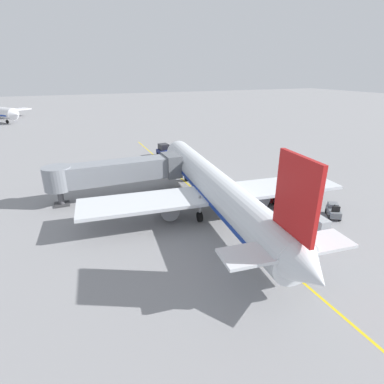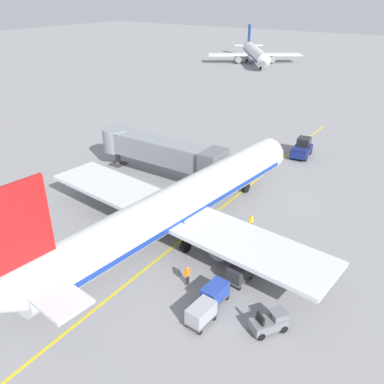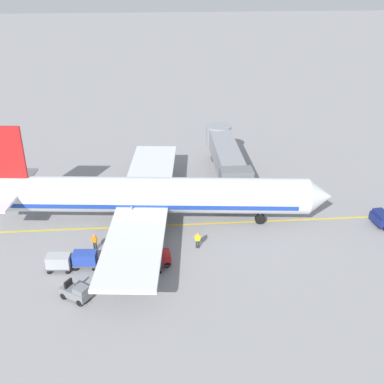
{
  "view_description": "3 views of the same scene",
  "coord_description": "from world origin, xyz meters",
  "px_view_note": "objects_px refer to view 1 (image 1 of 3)",
  "views": [
    {
      "loc": [
        -15.72,
        -29.8,
        15.6
      ],
      "look_at": [
        -3.36,
        -0.34,
        2.81
      ],
      "focal_mm": 28.6,
      "sensor_mm": 36.0,
      "label": 1
    },
    {
      "loc": [
        18.18,
        -26.71,
        20.74
      ],
      "look_at": [
        -1.91,
        3.1,
        2.51
      ],
      "focal_mm": 37.69,
      "sensor_mm": 36.0,
      "label": 2
    },
    {
      "loc": [
        42.93,
        -0.05,
        25.68
      ],
      "look_at": [
        -2.84,
        3.67,
        2.39
      ],
      "focal_mm": 44.26,
      "sensor_mm": 36.0,
      "label": 3
    }
  ],
  "objects_px": {
    "baggage_tug_lead": "(267,195)",
    "ground_crew_wing_walker": "(277,217)",
    "baggage_cart_third_in_train": "(301,215)",
    "parked_airliner": "(214,187)",
    "baggage_tug_trailing": "(333,211)",
    "baggage_cart_front": "(274,195)",
    "baggage_cart_tail_end": "(319,224)",
    "ground_crew_loader": "(234,186)",
    "jet_bridge": "(116,172)",
    "pushback_tractor": "(166,152)",
    "baggage_cart_second_in_train": "(285,204)"
  },
  "relations": [
    {
      "from": "baggage_tug_lead",
      "to": "ground_crew_wing_walker",
      "type": "height_order",
      "value": "ground_crew_wing_walker"
    },
    {
      "from": "baggage_tug_lead",
      "to": "baggage_cart_third_in_train",
      "type": "relative_size",
      "value": 0.9
    },
    {
      "from": "parked_airliner",
      "to": "baggage_cart_third_in_train",
      "type": "relative_size",
      "value": 12.7
    },
    {
      "from": "baggage_tug_trailing",
      "to": "baggage_cart_front",
      "type": "relative_size",
      "value": 0.93
    },
    {
      "from": "parked_airliner",
      "to": "baggage_cart_tail_end",
      "type": "distance_m",
      "value": 11.71
    },
    {
      "from": "baggage_cart_tail_end",
      "to": "ground_crew_loader",
      "type": "bearing_deg",
      "value": 101.52
    },
    {
      "from": "baggage_cart_third_in_train",
      "to": "baggage_cart_tail_end",
      "type": "bearing_deg",
      "value": -83.06
    },
    {
      "from": "baggage_cart_third_in_train",
      "to": "ground_crew_loader",
      "type": "relative_size",
      "value": 1.74
    },
    {
      "from": "baggage_tug_trailing",
      "to": "baggage_cart_tail_end",
      "type": "xyz_separation_m",
      "value": [
        -4.17,
        -2.09,
        0.24
      ]
    },
    {
      "from": "baggage_tug_trailing",
      "to": "baggage_cart_third_in_train",
      "type": "xyz_separation_m",
      "value": [
        -4.45,
        0.21,
        0.24
      ]
    },
    {
      "from": "jet_bridge",
      "to": "baggage_tug_lead",
      "type": "distance_m",
      "value": 19.57
    },
    {
      "from": "ground_crew_wing_walker",
      "to": "ground_crew_loader",
      "type": "height_order",
      "value": "same"
    },
    {
      "from": "baggage_cart_third_in_train",
      "to": "baggage_tug_trailing",
      "type": "bearing_deg",
      "value": -2.73
    },
    {
      "from": "baggage_cart_third_in_train",
      "to": "ground_crew_loader",
      "type": "distance_m",
      "value": 10.73
    },
    {
      "from": "pushback_tractor",
      "to": "baggage_cart_third_in_train",
      "type": "distance_m",
      "value": 32.01
    },
    {
      "from": "baggage_tug_lead",
      "to": "ground_crew_wing_walker",
      "type": "distance_m",
      "value": 6.75
    },
    {
      "from": "baggage_cart_front",
      "to": "ground_crew_loader",
      "type": "xyz_separation_m",
      "value": [
        -3.21,
        4.55,
        0.0
      ]
    },
    {
      "from": "parked_airliner",
      "to": "baggage_tug_lead",
      "type": "distance_m",
      "value": 8.22
    },
    {
      "from": "ground_crew_loader",
      "to": "parked_airliner",
      "type": "bearing_deg",
      "value": -140.17
    },
    {
      "from": "pushback_tractor",
      "to": "baggage_cart_second_in_train",
      "type": "distance_m",
      "value": 29.0
    },
    {
      "from": "baggage_tug_trailing",
      "to": "baggage_cart_second_in_train",
      "type": "xyz_separation_m",
      "value": [
        -4.08,
        3.33,
        0.24
      ]
    },
    {
      "from": "baggage_cart_third_in_train",
      "to": "baggage_tug_lead",
      "type": "bearing_deg",
      "value": 88.01
    },
    {
      "from": "baggage_cart_front",
      "to": "ground_crew_loader",
      "type": "bearing_deg",
      "value": 125.25
    },
    {
      "from": "baggage_tug_lead",
      "to": "baggage_cart_front",
      "type": "bearing_deg",
      "value": -44.46
    },
    {
      "from": "baggage_tug_lead",
      "to": "ground_crew_loader",
      "type": "xyz_separation_m",
      "value": [
        -2.55,
        3.9,
        0.24
      ]
    },
    {
      "from": "ground_crew_wing_walker",
      "to": "baggage_cart_second_in_train",
      "type": "bearing_deg",
      "value": 38.42
    },
    {
      "from": "jet_bridge",
      "to": "baggage_tug_trailing",
      "type": "bearing_deg",
      "value": -35.79
    },
    {
      "from": "pushback_tractor",
      "to": "ground_crew_loader",
      "type": "relative_size",
      "value": 2.74
    },
    {
      "from": "baggage_cart_front",
      "to": "baggage_cart_tail_end",
      "type": "distance_m",
      "value": 8.25
    },
    {
      "from": "jet_bridge",
      "to": "baggage_tug_trailing",
      "type": "height_order",
      "value": "jet_bridge"
    },
    {
      "from": "baggage_cart_second_in_train",
      "to": "ground_crew_loader",
      "type": "height_order",
      "value": "ground_crew_loader"
    },
    {
      "from": "pushback_tractor",
      "to": "ground_crew_loader",
      "type": "xyz_separation_m",
      "value": [
        2.8,
        -21.12,
        -0.15
      ]
    },
    {
      "from": "baggage_cart_tail_end",
      "to": "parked_airliner",
      "type": "bearing_deg",
      "value": 133.27
    },
    {
      "from": "ground_crew_wing_walker",
      "to": "ground_crew_loader",
      "type": "distance_m",
      "value": 9.91
    },
    {
      "from": "baggage_cart_third_in_train",
      "to": "ground_crew_wing_walker",
      "type": "relative_size",
      "value": 1.74
    },
    {
      "from": "ground_crew_loader",
      "to": "pushback_tractor",
      "type": "bearing_deg",
      "value": 97.56
    },
    {
      "from": "baggage_tug_lead",
      "to": "baggage_cart_third_in_train",
      "type": "distance_m",
      "value": 6.58
    },
    {
      "from": "jet_bridge",
      "to": "ground_crew_loader",
      "type": "height_order",
      "value": "jet_bridge"
    },
    {
      "from": "pushback_tractor",
      "to": "baggage_cart_tail_end",
      "type": "relative_size",
      "value": 1.57
    },
    {
      "from": "baggage_tug_lead",
      "to": "baggage_cart_second_in_train",
      "type": "bearing_deg",
      "value": -87.68
    },
    {
      "from": "baggage_tug_lead",
      "to": "baggage_cart_front",
      "type": "distance_m",
      "value": 0.96
    },
    {
      "from": "baggage_cart_third_in_train",
      "to": "ground_crew_wing_walker",
      "type": "height_order",
      "value": "ground_crew_wing_walker"
    },
    {
      "from": "baggage_cart_second_in_train",
      "to": "ground_crew_loader",
      "type": "relative_size",
      "value": 1.74
    },
    {
      "from": "parked_airliner",
      "to": "ground_crew_loader",
      "type": "bearing_deg",
      "value": 39.83
    },
    {
      "from": "parked_airliner",
      "to": "baggage_tug_trailing",
      "type": "bearing_deg",
      "value": -27.55
    },
    {
      "from": "jet_bridge",
      "to": "baggage_tug_trailing",
      "type": "relative_size",
      "value": 6.26
    },
    {
      "from": "pushback_tractor",
      "to": "ground_crew_loader",
      "type": "distance_m",
      "value": 21.31
    },
    {
      "from": "pushback_tractor",
      "to": "baggage_cart_third_in_train",
      "type": "relative_size",
      "value": 1.57
    },
    {
      "from": "baggage_tug_lead",
      "to": "ground_crew_loader",
      "type": "height_order",
      "value": "ground_crew_loader"
    },
    {
      "from": "jet_bridge",
      "to": "pushback_tractor",
      "type": "xyz_separation_m",
      "value": [
        11.95,
        16.29,
        -2.36
      ]
    }
  ]
}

